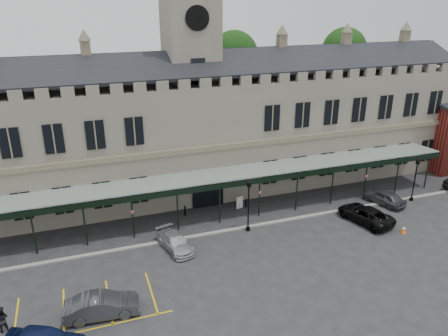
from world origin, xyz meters
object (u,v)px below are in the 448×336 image
object	(u,v)px
clock_tower	(191,68)
car_left_b	(102,306)
car_right_a	(384,197)
lamp_post_right	(416,175)
traffic_cone	(404,230)
person_b	(2,319)
lamp_post_mid	(249,200)
station_building	(193,131)
sign_board	(240,203)
car_van	(365,214)
car_taxi	(175,242)

from	to	relation	value
clock_tower	car_left_b	distance (m)	24.89
car_right_a	lamp_post_right	bearing A→B (deg)	155.10
traffic_cone	car_right_a	xyz separation A→B (m)	(2.13, 5.50, 0.41)
lamp_post_right	clock_tower	bearing A→B (deg)	151.85
car_left_b	person_b	bearing A→B (deg)	87.95
lamp_post_mid	station_building	bearing A→B (deg)	100.13
car_right_a	person_b	distance (m)	35.48
traffic_cone	person_b	xyz separation A→B (m)	(-32.63, -1.64, 0.58)
lamp_post_mid	sign_board	bearing A→B (deg)	78.43
sign_board	person_b	world-z (taller)	person_b
station_building	clock_tower	bearing A→B (deg)	90.00
traffic_cone	car_left_b	xyz separation A→B (m)	(-26.52, -2.26, 0.47)
clock_tower	lamp_post_right	distance (m)	25.31
clock_tower	lamp_post_right	xyz separation A→B (m)	(20.40, -10.92, -10.26)
clock_tower	lamp_post_mid	world-z (taller)	clock_tower
lamp_post_right	car_right_a	world-z (taller)	lamp_post_right
traffic_cone	lamp_post_right	bearing A→B (deg)	43.79
clock_tower	sign_board	bearing A→B (deg)	-66.62
traffic_cone	car_van	bearing A→B (deg)	124.53
clock_tower	sign_board	size ratio (longest dim) A/B	19.43
car_taxi	lamp_post_right	bearing A→B (deg)	-11.41
car_van	car_right_a	distance (m)	4.88
lamp_post_mid	car_van	bearing A→B (deg)	-10.88
traffic_cone	person_b	size ratio (longest dim) A/B	0.38
car_left_b	person_b	distance (m)	6.14
person_b	car_taxi	bearing A→B (deg)	-152.83
station_building	sign_board	xyz separation A→B (m)	(2.85, -6.52, -5.84)
lamp_post_mid	car_taxi	world-z (taller)	lamp_post_mid
traffic_cone	car_van	world-z (taller)	car_van
sign_board	car_left_b	distance (m)	18.54
station_building	clock_tower	size ratio (longest dim) A/B	2.42
car_right_a	car_van	bearing A→B (deg)	12.75
lamp_post_right	sign_board	xyz separation A→B (m)	(-17.55, 4.31, -2.23)
car_van	car_right_a	size ratio (longest dim) A/B	1.25
clock_tower	person_b	xyz separation A→B (m)	(-17.61, -17.71, -12.19)
car_taxi	lamp_post_mid	bearing A→B (deg)	-6.66
sign_board	car_taxi	distance (m)	9.44
clock_tower	traffic_cone	size ratio (longest dim) A/B	35.85
person_b	clock_tower	bearing A→B (deg)	-132.62
clock_tower	lamp_post_right	world-z (taller)	clock_tower
station_building	sign_board	distance (m)	9.21
sign_board	car_taxi	size ratio (longest dim) A/B	0.28
clock_tower	car_taxi	size ratio (longest dim) A/B	5.53
lamp_post_right	lamp_post_mid	bearing A→B (deg)	-179.70
lamp_post_mid	car_van	size ratio (longest dim) A/B	0.94
station_building	person_b	xyz separation A→B (m)	(-17.61, -17.63, -5.55)
car_van	station_building	bearing A→B (deg)	-60.81
station_building	car_taxi	world-z (taller)	station_building
car_right_a	lamp_post_mid	bearing A→B (deg)	-17.27
car_van	car_right_a	bearing A→B (deg)	-164.04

